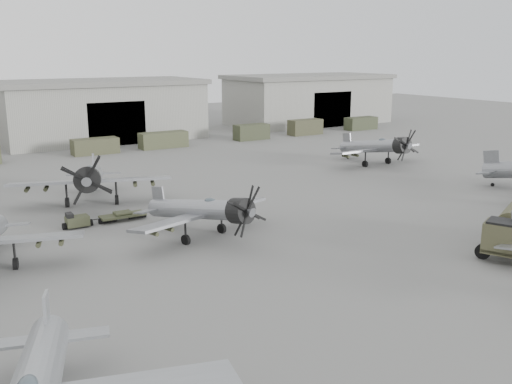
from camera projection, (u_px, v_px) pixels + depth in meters
ground at (428, 270)px, 33.61m from camera, size 220.00×220.00×0.00m
hangar_center at (101, 110)px, 83.59m from camera, size 29.00×14.80×8.70m
hangar_right at (308, 99)px, 103.17m from camera, size 29.00×14.80×8.70m
support_truck_3 at (95, 146)px, 72.10m from camera, size 5.74×2.20×1.99m
support_truck_4 at (163, 140)px, 76.87m from camera, size 6.51×2.20×2.13m
support_truck_5 at (251, 132)px, 84.06m from camera, size 5.18×2.20×2.26m
support_truck_6 at (305, 127)px, 89.14m from camera, size 5.44×2.20×2.37m
support_truck_7 at (361, 123)px, 95.15m from camera, size 5.66×2.20×2.06m
aircraft_mid_1 at (205, 210)px, 38.86m from camera, size 11.24×10.12×4.49m
aircraft_far_0 at (91, 178)px, 47.21m from camera, size 13.25×11.94×5.32m
aircraft_far_1 at (378, 147)px, 64.46m from camera, size 11.83×10.64×4.76m
tug_trailer at (95, 219)px, 42.45m from camera, size 5.95×1.28×1.20m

